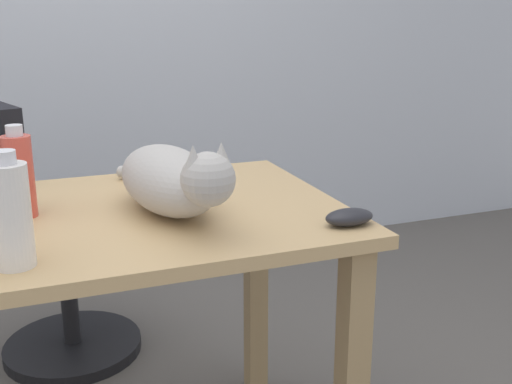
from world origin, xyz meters
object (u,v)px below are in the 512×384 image
water_bottle (19,175)px  spray_bottle (10,214)px  cat (172,179)px  computer_mouse (349,217)px  office_chair (50,252)px

water_bottle → spray_bottle: (-0.02, -0.30, 0.00)m
cat → computer_mouse: (0.33, -0.21, -0.06)m
water_bottle → spray_bottle: bearing=-93.9°
computer_mouse → office_chair: bearing=120.0°
spray_bottle → office_chair: bearing=84.7°
water_bottle → computer_mouse: bearing=-25.9°
water_bottle → office_chair: bearing=84.0°
office_chair → computer_mouse: size_ratio=8.37×
office_chair → computer_mouse: (0.58, -1.00, 0.37)m
office_chair → cat: 0.93m
cat → spray_bottle: size_ratio=2.86×
water_bottle → cat: bearing=-18.2°
cat → water_bottle: water_bottle is taller
office_chair → water_bottle: water_bottle is taller
office_chair → spray_bottle: bearing=-95.3°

